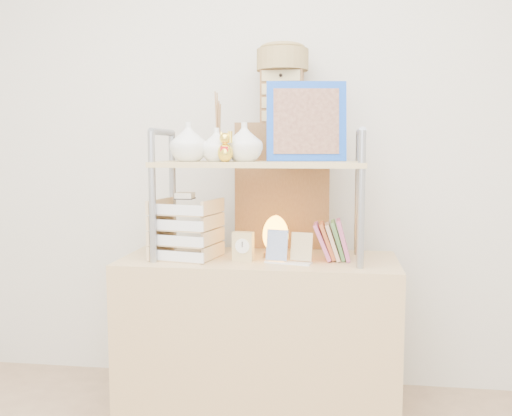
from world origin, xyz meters
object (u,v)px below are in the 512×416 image
at_px(desk, 259,341).
at_px(cabinet, 282,259).
at_px(salt_lamp, 275,236).
at_px(letter_tray, 186,232).

height_order(desk, cabinet, cabinet).
relative_size(cabinet, salt_lamp, 7.26).
height_order(desk, salt_lamp, salt_lamp).
relative_size(cabinet, letter_tray, 4.66).
distance_m(desk, salt_lamp, 0.48).
bearing_deg(desk, cabinet, 79.85).
bearing_deg(desk, salt_lamp, 22.80).
height_order(desk, letter_tray, letter_tray).
bearing_deg(letter_tray, desk, 10.52).
distance_m(cabinet, salt_lamp, 0.38).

